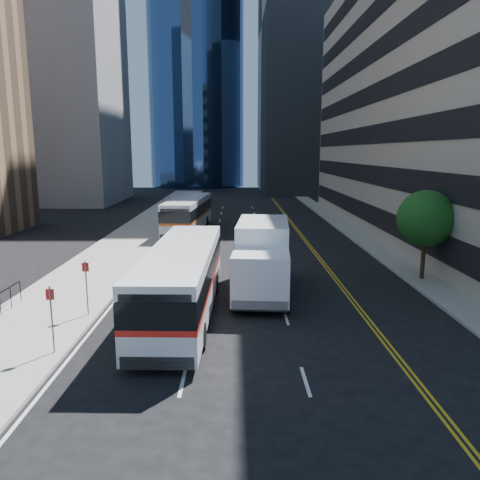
% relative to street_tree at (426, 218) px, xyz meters
% --- Properties ---
extents(ground, '(160.00, 160.00, 0.00)m').
position_rel_street_tree_xyz_m(ground, '(-9.00, -8.00, -3.64)').
color(ground, black).
rests_on(ground, ground).
extents(sidewalk_west, '(5.00, 90.00, 0.15)m').
position_rel_street_tree_xyz_m(sidewalk_west, '(-19.50, 17.00, -3.57)').
color(sidewalk_west, gray).
rests_on(sidewalk_west, ground).
extents(sidewalk_east, '(2.00, 90.00, 0.15)m').
position_rel_street_tree_xyz_m(sidewalk_east, '(-0.00, 17.00, -3.57)').
color(sidewalk_east, gray).
rests_on(sidewalk_east, ground).
extents(office_tower_north, '(30.00, 28.00, 60.00)m').
position_rel_street_tree_xyz_m(office_tower_north, '(9.00, 64.00, 26.36)').
color(office_tower_north, gray).
rests_on(office_tower_north, ground).
extents(midrise_west, '(18.00, 18.00, 35.00)m').
position_rel_street_tree_xyz_m(midrise_west, '(-37.00, 44.00, 13.86)').
color(midrise_west, gray).
rests_on(midrise_west, ground).
extents(street_tree, '(3.20, 3.20, 5.10)m').
position_rel_street_tree_xyz_m(street_tree, '(0.00, 0.00, 0.00)').
color(street_tree, '#332114').
rests_on(street_tree, sidewalk_east).
extents(bus_front, '(3.02, 12.36, 3.17)m').
position_rel_street_tree_xyz_m(bus_front, '(-13.17, -5.70, -1.91)').
color(bus_front, white).
rests_on(bus_front, ground).
extents(bus_rear, '(3.64, 12.33, 3.13)m').
position_rel_street_tree_xyz_m(bus_rear, '(-15.17, 17.08, -1.93)').
color(bus_rear, silver).
rests_on(bus_rear, ground).
extents(box_truck, '(3.28, 7.91, 3.69)m').
position_rel_street_tree_xyz_m(box_truck, '(-9.38, -2.27, -1.69)').
color(box_truck, white).
rests_on(box_truck, ground).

